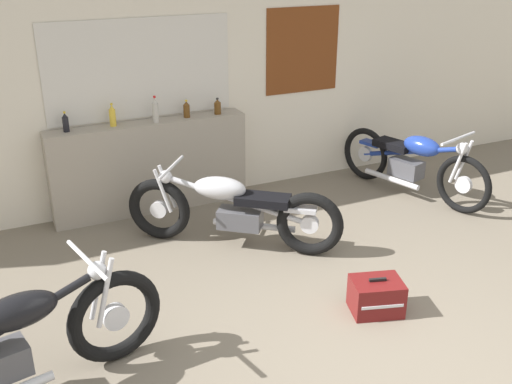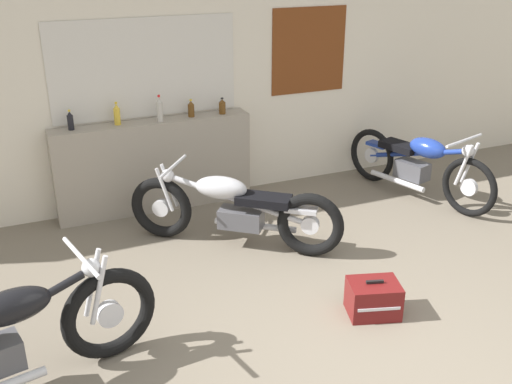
% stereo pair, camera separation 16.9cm
% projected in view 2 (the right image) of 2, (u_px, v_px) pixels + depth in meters
% --- Properties ---
extents(wall_back, '(10.00, 0.07, 2.80)m').
position_uv_depth(wall_back, '(211.00, 75.00, 6.65)').
color(wall_back, beige).
rests_on(wall_back, ground_plane).
extents(sill_counter, '(2.15, 0.28, 1.01)m').
position_uv_depth(sill_counter, '(155.00, 166.00, 6.58)').
color(sill_counter, gray).
rests_on(sill_counter, ground_plane).
extents(bottle_leftmost, '(0.06, 0.06, 0.21)m').
position_uv_depth(bottle_leftmost, '(70.00, 121.00, 6.06)').
color(bottle_leftmost, black).
rests_on(bottle_leftmost, sill_counter).
extents(bottle_left_center, '(0.07, 0.07, 0.24)m').
position_uv_depth(bottle_left_center, '(117.00, 115.00, 6.22)').
color(bottle_left_center, gold).
rests_on(bottle_left_center, sill_counter).
extents(bottle_center, '(0.07, 0.07, 0.29)m').
position_uv_depth(bottle_center, '(160.00, 110.00, 6.33)').
color(bottle_center, '#B7B2A8').
rests_on(bottle_center, sill_counter).
extents(bottle_right_center, '(0.07, 0.07, 0.19)m').
position_uv_depth(bottle_right_center, '(191.00, 109.00, 6.51)').
color(bottle_right_center, '#5B3814').
rests_on(bottle_right_center, sill_counter).
extents(bottle_rightmost, '(0.08, 0.08, 0.18)m').
position_uv_depth(bottle_rightmost, '(222.00, 107.00, 6.62)').
color(bottle_rightmost, '#5B3814').
rests_on(bottle_rightmost, sill_counter).
extents(motorcycle_blue, '(0.79, 1.95, 0.84)m').
position_uv_depth(motorcycle_blue, '(418.00, 163.00, 6.91)').
color(motorcycle_blue, black).
rests_on(motorcycle_blue, ground_plane).
extents(motorcycle_silver, '(1.76, 1.42, 0.79)m').
position_uv_depth(motorcycle_silver, '(234.00, 209.00, 5.79)').
color(motorcycle_silver, black).
rests_on(motorcycle_silver, ground_plane).
extents(hard_case_darkred, '(0.47, 0.41, 0.31)m').
position_uv_depth(hard_case_darkred, '(373.00, 298.00, 4.81)').
color(hard_case_darkred, maroon).
rests_on(hard_case_darkred, ground_plane).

